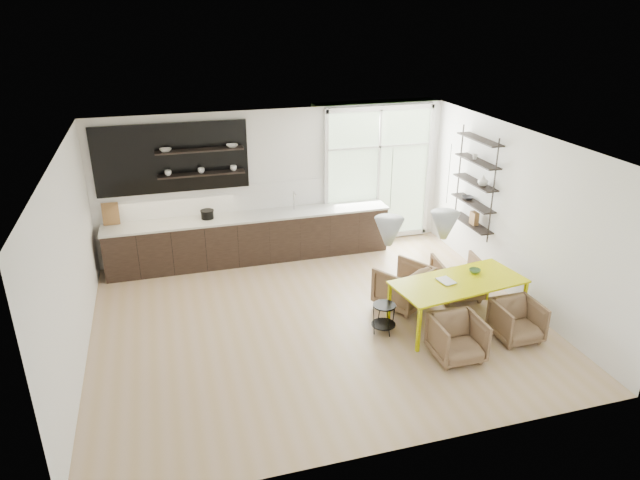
{
  "coord_description": "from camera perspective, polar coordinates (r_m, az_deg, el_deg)",
  "views": [
    {
      "loc": [
        -2.18,
        -7.67,
        4.78
      ],
      "look_at": [
        0.21,
        0.6,
        1.16
      ],
      "focal_mm": 32.0,
      "sensor_mm": 36.0,
      "label": 1
    }
  ],
  "objects": [
    {
      "name": "room",
      "position": [
        9.77,
        1.26,
        2.94
      ],
      "size": [
        7.02,
        6.01,
        2.91
      ],
      "color": "tan",
      "rests_on": "ground"
    },
    {
      "name": "wire_stool",
      "position": [
        8.93,
        6.41,
        -7.41
      ],
      "size": [
        0.38,
        0.38,
        0.48
      ],
      "rotation": [
        0.0,
        0.0,
        0.05
      ],
      "color": "black",
      "rests_on": "ground"
    },
    {
      "name": "right_shelving",
      "position": [
        10.89,
        15.3,
        5.29
      ],
      "size": [
        0.26,
        1.22,
        1.9
      ],
      "color": "black",
      "rests_on": "ground"
    },
    {
      "name": "armchair_back_right",
      "position": [
        10.17,
        13.58,
        -3.65
      ],
      "size": [
        0.85,
        0.87,
        0.72
      ],
      "primitive_type": "imported",
      "rotation": [
        0.0,
        0.0,
        3.03
      ],
      "color": "brown",
      "rests_on": "ground"
    },
    {
      "name": "table_book",
      "position": [
        9.01,
        11.96,
        -4.18
      ],
      "size": [
        0.26,
        0.31,
        0.03
      ],
      "primitive_type": "imported",
      "rotation": [
        0.0,
        0.0,
        0.17
      ],
      "color": "white",
      "rests_on": "dining_table"
    },
    {
      "name": "kitchen_run",
      "position": [
        11.27,
        -7.4,
        0.82
      ],
      "size": [
        5.54,
        0.69,
        2.75
      ],
      "color": "black",
      "rests_on": "ground"
    },
    {
      "name": "armchair_front_left",
      "position": [
        8.51,
        13.55,
        -9.53
      ],
      "size": [
        0.69,
        0.71,
        0.64
      ],
      "primitive_type": "imported",
      "rotation": [
        0.0,
        0.0,
        -0.01
      ],
      "color": "brown",
      "rests_on": "ground"
    },
    {
      "name": "armchair_back_left",
      "position": [
        9.7,
        8.3,
        -4.56
      ],
      "size": [
        1.07,
        1.08,
        0.72
      ],
      "primitive_type": "imported",
      "rotation": [
        0.0,
        0.0,
        3.67
      ],
      "color": "brown",
      "rests_on": "ground"
    },
    {
      "name": "table_bowl",
      "position": [
        9.48,
        15.22,
        -2.99
      ],
      "size": [
        0.23,
        0.23,
        0.06
      ],
      "primitive_type": "imported",
      "rotation": [
        0.0,
        0.0,
        0.37
      ],
      "color": "#45703F",
      "rests_on": "dining_table"
    },
    {
      "name": "dining_table",
      "position": [
        9.17,
        13.69,
        -4.31
      ],
      "size": [
        2.18,
        1.22,
        0.76
      ],
      "rotation": [
        0.0,
        0.0,
        0.14
      ],
      "color": "#D2D300",
      "rests_on": "ground"
    },
    {
      "name": "armchair_front_right",
      "position": [
        9.21,
        19.11,
        -7.64
      ],
      "size": [
        0.66,
        0.67,
        0.61
      ],
      "primitive_type": "imported",
      "rotation": [
        0.0,
        0.0,
        -0.0
      ],
      "color": "brown",
      "rests_on": "ground"
    }
  ]
}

